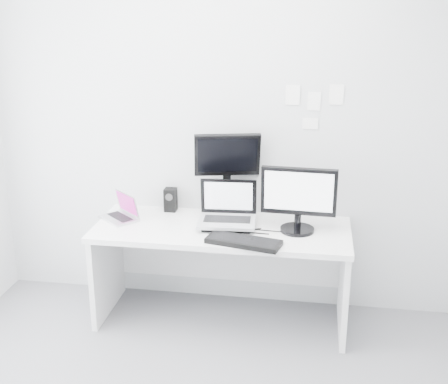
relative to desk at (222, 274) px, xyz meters
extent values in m
plane|color=silver|center=(0.00, 0.35, 0.99)|extent=(3.60, 0.00, 3.60)
cube|color=white|center=(0.00, 0.00, 0.00)|extent=(1.80, 0.70, 0.73)
cube|color=#BCBDC2|center=(-0.77, 0.03, 0.47)|extent=(0.34, 0.34, 0.21)
cube|color=black|center=(-0.44, 0.27, 0.45)|extent=(0.10, 0.10, 0.18)
cube|color=#ACAEB3|center=(0.04, 0.00, 0.53)|extent=(0.42, 0.34, 0.33)
cube|color=black|center=(0.00, 0.26, 0.69)|extent=(0.50, 0.27, 0.64)
cube|color=black|center=(0.53, 0.01, 0.60)|extent=(0.52, 0.26, 0.47)
cube|color=black|center=(0.19, -0.27, 0.38)|extent=(0.52, 0.28, 0.03)
ellipsoid|color=black|center=(0.24, -0.25, 0.38)|extent=(0.11, 0.09, 0.03)
cube|color=white|center=(0.45, 0.34, 1.26)|extent=(0.10, 0.00, 0.14)
cube|color=white|center=(0.60, 0.34, 1.22)|extent=(0.09, 0.00, 0.13)
cube|color=white|center=(0.75, 0.34, 1.26)|extent=(0.10, 0.00, 0.14)
cube|color=white|center=(0.58, 0.34, 1.05)|extent=(0.11, 0.00, 0.08)
camera|label=1|loc=(0.62, -3.81, 1.91)|focal=47.25mm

